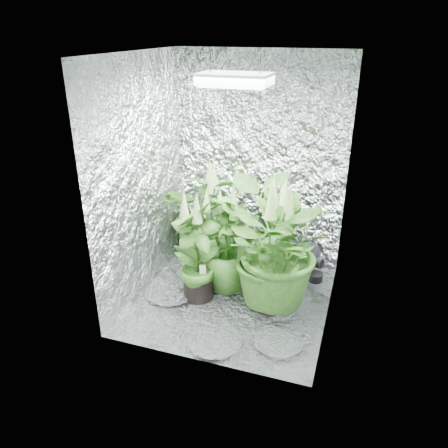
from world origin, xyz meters
The scene contains 12 objects.
ground centered at (0.00, 0.00, 0.00)m, with size 1.60×1.60×0.00m, color silver.
walls centered at (0.00, 0.00, 1.00)m, with size 1.62×1.62×2.00m.
ceiling centered at (0.00, 0.00, 2.00)m, with size 1.60×1.60×0.01m, color silver.
grow_lamp centered at (0.00, 0.00, 1.83)m, with size 0.50×0.30×0.22m.
plant_a centered at (-0.48, 0.64, 0.48)m, with size 0.91×0.91×1.03m.
plant_b centered at (0.19, 0.63, 0.40)m, with size 0.56×0.56×0.89m.
plant_c centered at (0.29, 0.43, 0.41)m, with size 0.56×0.56×0.91m.
plant_d centered at (-0.11, 0.17, 0.45)m, with size 0.65×0.65×0.97m.
plant_e centered at (0.33, 0.01, 0.54)m, with size 1.06×1.06×1.13m.
plant_f centered at (-0.30, -0.06, 0.46)m, with size 0.63×0.63×1.00m.
circulation_fan centered at (0.61, 0.55, 0.14)m, with size 0.18×0.28×0.34m.
plant_label centered at (-0.24, -0.09, 0.30)m, with size 0.05×0.01×0.08m, color white.
Camera 1 is at (0.94, -3.04, 2.17)m, focal length 35.00 mm.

